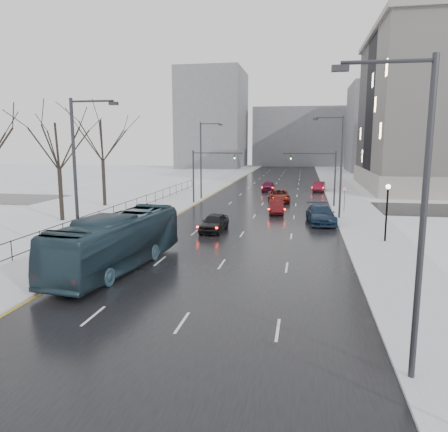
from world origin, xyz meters
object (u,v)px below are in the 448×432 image
Objects in this scene: sedan_center_near at (214,223)px; sedan_center_far at (268,186)px; tree_park_d at (63,221)px; streetlight_r_near at (416,207)px; streetlight_l_near at (79,175)px; streetlight_r_mid at (339,162)px; lamppost_r_mid at (387,204)px; mast_signal_left at (202,170)px; sedan_right_far at (321,214)px; mast_signal_right at (326,172)px; sedan_right_distant at (319,186)px; sedan_right_near at (276,207)px; tree_park_e at (105,206)px; sedan_right_cross at (279,196)px; bus at (117,241)px; no_uturn_sign at (345,192)px; streetlight_l_far at (203,157)px.

sedan_center_near is 31.62m from sedan_center_far.
tree_park_d is 1.25× the size of streetlight_r_near.
streetlight_l_near is 13.92m from sedan_center_near.
streetlight_r_mid reaches higher than lamppost_r_mid.
streetlight_r_mid is 17.50m from mast_signal_left.
streetlight_r_near is at bearing -92.69° from sedan_right_far.
streetlight_r_near is 1.54× the size of mast_signal_right.
sedan_right_near is at bearing -95.28° from sedan_right_distant.
lamppost_r_mid reaches higher than sedan_right_far.
streetlight_r_mid is 2.38× the size of sedan_right_near.
tree_park_e is at bearing -133.57° from sedan_right_distant.
sedan_right_far is at bearing -78.23° from sedan_right_cross.
streetlight_r_near is 1.54× the size of mast_signal_left.
lamppost_r_mid is at bearing 36.99° from bus.
mast_signal_left is 2.41× the size of no_uturn_sign.
sedan_right_far is (14.68, -14.81, -4.74)m from streetlight_l_far.
mast_signal_left is 1.46× the size of sedan_right_distant.
streetlight_l_near is at bearing -118.96° from mast_signal_right.
sedan_center_far is at bearing 89.33° from bus.
sedan_right_near is 21.38m from sedan_center_far.
sedan_right_near is (4.56, 10.33, -0.07)m from sedan_center_near.
streetlight_r_near reaches higher than sedan_right_near.
bus is at bearing 0.67° from streetlight_l_near.
streetlight_l_far is 1.54× the size of mast_signal_left.
sedan_center_far is (1.98, 31.56, 0.03)m from sedan_center_near.
mast_signal_right is (-0.84, 38.00, -1.51)m from streetlight_r_near.
streetlight_r_near is 17.74m from bus.
mast_signal_right is (-0.84, 8.00, -1.51)m from streetlight_r_mid.
tree_park_e is 2.08× the size of mast_signal_right.
sedan_center_near is (-10.64, -8.24, -4.82)m from streetlight_r_mid.
streetlight_l_far reaches higher than no_uturn_sign.
bus is 2.65× the size of sedan_center_near.
streetlight_r_mid is at bearing 13.01° from tree_park_d.
streetlight_l_near is 29.81m from no_uturn_sign.
sedan_right_far is at bearing -37.99° from mast_signal_left.
tree_park_e is 26.98m from bus.
streetlight_l_far is at bearing 155.27° from no_uturn_sign.
bus is (1.40, -27.97, -2.42)m from mast_signal_left.
mast_signal_right is at bearing 71.13° from bus.
no_uturn_sign is (16.53, -4.00, -1.81)m from mast_signal_left.
streetlight_r_near is 42.22m from sedan_right_cross.
sedan_center_far is (7.67, 11.31, -4.79)m from streetlight_l_far.
lamppost_r_mid is 14.13m from no_uturn_sign.
bus is 12.26m from sedan_center_near.
streetlight_r_near reaches higher than mast_signal_right.
sedan_right_distant is (-0.13, 16.42, -3.33)m from mast_signal_right.
bus is at bearing -62.89° from tree_park_e.
streetlight_r_near reaches higher than tree_park_d.
bus is at bearing -87.14° from mast_signal_left.
sedan_center_near is at bearing -133.65° from no_uturn_sign.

